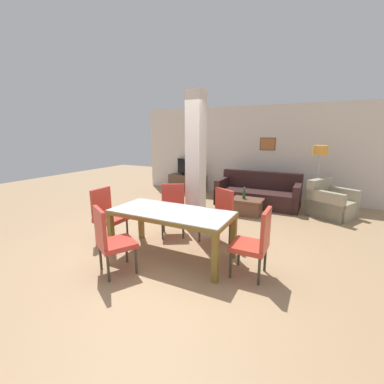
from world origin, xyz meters
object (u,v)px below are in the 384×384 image
(bottle, at_px, (244,194))
(dining_table, at_px, (171,220))
(tv_stand, at_px, (187,183))
(dining_chair_head_right, at_px, (255,241))
(floor_lamp, at_px, (320,156))
(dining_chair_near_left, at_px, (111,239))
(coffee_table, at_px, (247,207))
(dining_chair_far_left, at_px, (173,208))
(dining_chair_far_right, at_px, (218,215))
(tv_screen, at_px, (187,167))
(armchair, at_px, (330,204))
(dining_chair_head_left, at_px, (107,213))
(sofa, at_px, (258,194))

(bottle, bearing_deg, dining_table, -99.14)
(tv_stand, bearing_deg, bottle, -34.88)
(dining_chair_head_right, bearing_deg, floor_lamp, -9.10)
(dining_table, distance_m, tv_stand, 4.75)
(dining_chair_near_left, height_order, bottle, dining_chair_near_left)
(coffee_table, relative_size, bottle, 2.56)
(dining_table, xyz_separation_m, dining_chair_near_left, (-0.46, -0.82, -0.09))
(dining_chair_far_left, relative_size, bottle, 3.41)
(dining_chair_far_right, xyz_separation_m, tv_screen, (-2.46, 3.48, 0.28))
(tv_screen, bearing_deg, floor_lamp, -165.23)
(bottle, xyz_separation_m, tv_stand, (-2.41, 1.68, -0.22))
(armchair, bearing_deg, floor_lamp, -117.78)
(bottle, bearing_deg, armchair, 22.91)
(floor_lamp, bearing_deg, coffee_table, -138.90)
(armchair, bearing_deg, coffee_table, -38.56)
(coffee_table, bearing_deg, floor_lamp, 41.10)
(tv_screen, bearing_deg, dining_table, 135.80)
(coffee_table, height_order, bottle, bottle)
(dining_chair_far_left, xyz_separation_m, armchair, (2.72, 2.57, -0.22))
(tv_screen, bearing_deg, dining_chair_near_left, 127.57)
(bottle, relative_size, tv_stand, 0.22)
(tv_stand, bearing_deg, dining_chair_far_left, -66.25)
(dining_chair_head_left, xyz_separation_m, bottle, (1.76, 2.62, -0.02))
(dining_chair_head_right, height_order, tv_screen, tv_screen)
(dining_chair_far_left, bearing_deg, floor_lamp, -157.43)
(dining_chair_head_left, relative_size, dining_chair_far_right, 1.00)
(dining_chair_near_left, relative_size, floor_lamp, 0.59)
(dining_table, relative_size, coffee_table, 2.62)
(dining_chair_head_left, distance_m, dining_chair_far_left, 1.20)
(dining_table, xyz_separation_m, floor_lamp, (1.93, 3.88, 0.76))
(bottle, bearing_deg, dining_chair_far_left, -116.25)
(dining_chair_far_left, distance_m, sofa, 2.96)
(dining_chair_head_left, height_order, dining_chair_head_right, same)
(dining_chair_head_left, bearing_deg, dining_chair_far_left, 133.40)
(sofa, bearing_deg, coffee_table, 88.44)
(armchair, height_order, bottle, armchair)
(armchair, bearing_deg, dining_chair_far_right, -6.95)
(dining_table, xyz_separation_m, tv_stand, (-1.99, 4.30, -0.33))
(dining_chair_far_left, xyz_separation_m, dining_chair_far_right, (0.93, 0.00, 0.00))
(floor_lamp, bearing_deg, dining_chair_head_right, -99.10)
(dining_chair_far_right, bearing_deg, coffee_table, -62.05)
(coffee_table, distance_m, tv_stand, 3.00)
(dining_table, bearing_deg, dining_chair_head_left, 180.00)
(dining_chair_far_left, bearing_deg, sofa, -139.06)
(dining_table, bearing_deg, dining_chair_far_right, 60.70)
(tv_stand, bearing_deg, tv_screen, 0.00)
(dining_chair_far_left, height_order, armchair, dining_chair_far_left)
(tv_stand, height_order, tv_screen, tv_screen)
(dining_table, height_order, dining_chair_head_left, dining_chair_head_left)
(dining_chair_head_left, relative_size, tv_stand, 0.75)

